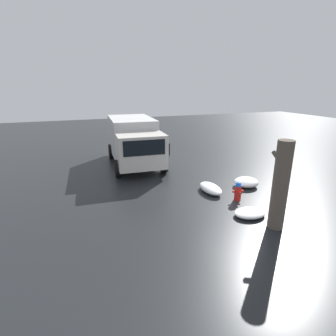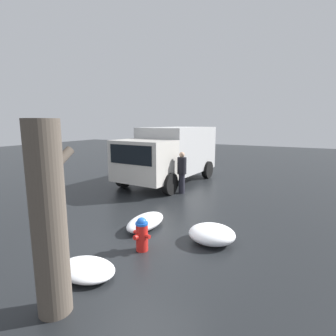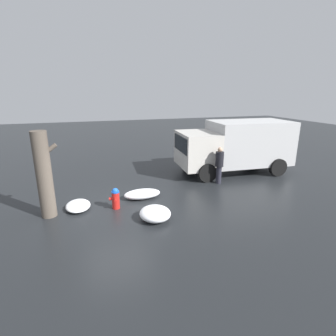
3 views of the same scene
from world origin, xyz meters
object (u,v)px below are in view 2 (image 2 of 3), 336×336
at_px(delivery_truck, 170,152).
at_px(fire_hydrant, 142,234).
at_px(pedestrian, 182,171).
at_px(tree_trunk, 49,220).

bearing_deg(delivery_truck, fire_hydrant, 116.00).
distance_m(delivery_truck, pedestrian, 2.32).
xyz_separation_m(delivery_truck, pedestrian, (-1.74, -1.44, -0.53)).
bearing_deg(fire_hydrant, tree_trunk, 7.69).
bearing_deg(tree_trunk, delivery_truck, 16.50).
distance_m(tree_trunk, pedestrian, 7.37).
bearing_deg(fire_hydrant, delivery_truck, -147.62).
xyz_separation_m(tree_trunk, pedestrian, (7.24, 1.22, -0.56)).
xyz_separation_m(tree_trunk, delivery_truck, (8.98, 2.66, -0.03)).
bearing_deg(tree_trunk, fire_hydrant, -2.33).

